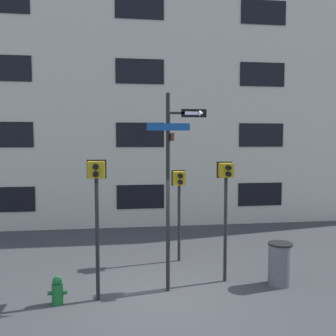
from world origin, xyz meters
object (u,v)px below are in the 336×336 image
(pedestrian_signal_across, at_px, (179,190))
(trash_bin, at_px, (280,264))
(pedestrian_signal_left, at_px, (97,192))
(pedestrian_signal_right, at_px, (226,190))
(street_sign_pole, at_px, (171,176))
(fire_hydrant, at_px, (57,291))

(pedestrian_signal_across, bearing_deg, trash_bin, -44.79)
(pedestrian_signal_left, bearing_deg, trash_bin, 3.78)
(pedestrian_signal_left, relative_size, trash_bin, 2.99)
(pedestrian_signal_left, xyz_separation_m, pedestrian_signal_right, (2.95, 0.66, -0.11))
(street_sign_pole, distance_m, pedestrian_signal_across, 2.16)
(pedestrian_signal_left, relative_size, pedestrian_signal_right, 1.04)
(trash_bin, bearing_deg, street_sign_pole, 179.95)
(street_sign_pole, height_order, pedestrian_signal_across, street_sign_pole)
(street_sign_pole, relative_size, pedestrian_signal_right, 1.53)
(street_sign_pole, distance_m, pedestrian_signal_right, 1.46)
(trash_bin, bearing_deg, pedestrian_signal_right, 162.34)
(trash_bin, bearing_deg, pedestrian_signal_left, -176.22)
(pedestrian_signal_left, relative_size, pedestrian_signal_across, 1.17)
(pedestrian_signal_across, xyz_separation_m, fire_hydrant, (-2.93, -2.38, -1.71))
(pedestrian_signal_across, height_order, fire_hydrant, pedestrian_signal_across)
(pedestrian_signal_left, xyz_separation_m, pedestrian_signal_across, (2.12, 2.30, -0.32))
(pedestrian_signal_left, bearing_deg, street_sign_pole, 9.84)
(pedestrian_signal_across, height_order, trash_bin, pedestrian_signal_across)
(street_sign_pole, height_order, pedestrian_signal_right, street_sign_pole)
(pedestrian_signal_right, bearing_deg, fire_hydrant, -168.91)
(pedestrian_signal_right, height_order, pedestrian_signal_across, pedestrian_signal_right)
(pedestrian_signal_right, relative_size, trash_bin, 2.89)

